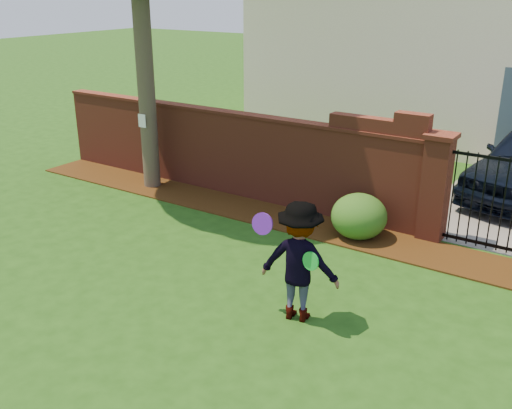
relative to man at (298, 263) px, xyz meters
The scene contains 11 objects.
ground 1.97m from the man, 165.35° to the right, with size 80.00×80.00×0.01m, color #1E4711.
mulch_bed 4.02m from the man, 132.95° to the left, with size 11.10×1.08×0.03m, color #331C09.
brick_wall 5.16m from the man, 136.55° to the left, with size 8.70×0.31×2.16m.
pillar_left 3.61m from the man, 79.37° to the left, with size 0.50×0.50×1.88m.
iron_gate 3.96m from the man, 63.53° to the left, with size 1.78×0.03×1.60m.
house 11.80m from the man, 93.62° to the left, with size 12.40×6.40×6.30m.
paper_notice 6.04m from the man, 152.67° to the left, with size 0.20×0.01×0.28m, color white.
shrub_left 2.94m from the man, 98.07° to the left, with size 0.98×0.98×0.80m, color #1E5419.
man is the anchor object (origin of this frame).
frisbee_purple 0.69m from the man, 158.31° to the right, with size 0.29×0.29×0.03m, color #5F1BAB.
frisbee_green 0.35m from the man, 32.37° to the right, with size 0.24×0.24×0.02m, color green.
Camera 1 is at (4.96, -5.43, 4.16)m, focal length 40.60 mm.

